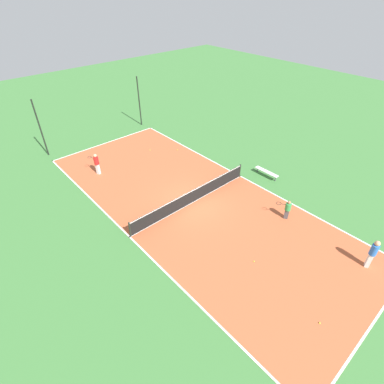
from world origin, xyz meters
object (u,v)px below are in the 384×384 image
(player_near_blue, at_px, (373,252))
(player_far_green, at_px, (287,209))
(fence_post_back_right, at_px, (139,102))
(bench, at_px, (267,172))
(tennis_ball_midcourt, at_px, (320,323))
(tennis_ball_left_sideline, at_px, (177,150))
(fence_post_back_left, at_px, (40,129))
(tennis_net, at_px, (192,196))
(tennis_ball_near_net, at_px, (150,150))
(player_coach_red, at_px, (96,163))
(tennis_ball_right_alley, at_px, (254,261))

(player_near_blue, relative_size, player_far_green, 1.36)
(fence_post_back_right, bearing_deg, bench, -83.59)
(tennis_ball_midcourt, distance_m, tennis_ball_left_sideline, 17.68)
(bench, relative_size, tennis_ball_left_sideline, 29.17)
(bench, relative_size, fence_post_back_left, 0.41)
(tennis_net, relative_size, tennis_ball_near_net, 144.64)
(player_far_green, distance_m, tennis_ball_left_sideline, 11.66)
(tennis_net, distance_m, tennis_ball_left_sideline, 7.63)
(tennis_net, bearing_deg, player_near_blue, -72.30)
(bench, relative_size, fence_post_back_right, 0.41)
(player_near_blue, xyz_separation_m, fence_post_back_left, (-8.08, 23.52, 1.33))
(tennis_net, distance_m, player_near_blue, 10.81)
(player_coach_red, xyz_separation_m, tennis_ball_left_sideline, (7.03, -1.10, -0.96))
(tennis_ball_near_net, height_order, fence_post_back_left, fence_post_back_left)
(tennis_ball_right_alley, bearing_deg, player_far_green, 12.47)
(player_far_green, distance_m, fence_post_back_right, 18.53)
(tennis_net, relative_size, player_near_blue, 5.33)
(bench, xyz_separation_m, player_near_blue, (-3.15, -8.94, 0.70))
(player_far_green, xyz_separation_m, tennis_ball_right_alley, (-4.35, -0.96, -0.73))
(tennis_net, xyz_separation_m, tennis_ball_left_sideline, (4.02, 6.46, -0.50))
(tennis_net, bearing_deg, tennis_ball_midcourt, -98.61)
(fence_post_back_left, relative_size, fence_post_back_right, 1.00)
(tennis_net, height_order, player_coach_red, player_coach_red)
(tennis_ball_left_sideline, bearing_deg, player_coach_red, 171.09)
(bench, height_order, fence_post_back_left, fence_post_back_left)
(tennis_ball_left_sideline, distance_m, fence_post_back_left, 11.37)
(player_coach_red, xyz_separation_m, tennis_ball_midcourt, (1.45, -17.88, -0.96))
(fence_post_back_left, bearing_deg, player_near_blue, -71.04)
(tennis_ball_right_alley, distance_m, fence_post_back_right, 20.34)
(bench, distance_m, fence_post_back_right, 14.81)
(fence_post_back_left, bearing_deg, tennis_ball_midcourt, -82.18)
(tennis_net, xyz_separation_m, player_near_blue, (3.28, -10.28, 0.53))
(tennis_ball_near_net, bearing_deg, bench, -65.49)
(bench, bearing_deg, fence_post_back_right, 6.41)
(player_far_green, bearing_deg, tennis_ball_left_sideline, -31.99)
(tennis_ball_near_net, relative_size, tennis_ball_left_sideline, 1.00)
(player_coach_red, bearing_deg, tennis_net, 179.81)
(tennis_net, height_order, player_far_green, player_far_green)
(player_far_green, xyz_separation_m, fence_post_back_left, (-8.19, 18.40, 1.64))
(fence_post_back_left, bearing_deg, fence_post_back_right, 0.00)
(player_coach_red, relative_size, tennis_ball_near_net, 25.31)
(tennis_ball_left_sideline, bearing_deg, player_far_green, -93.09)
(bench, height_order, tennis_ball_near_net, bench)
(tennis_ball_near_net, height_order, tennis_ball_left_sideline, same)
(bench, height_order, fence_post_back_right, fence_post_back_right)
(tennis_net, bearing_deg, player_far_green, -56.73)
(player_near_blue, bearing_deg, tennis_ball_near_net, 69.00)
(player_far_green, relative_size, fence_post_back_right, 0.28)
(player_coach_red, bearing_deg, bench, -155.21)
(fence_post_back_right, bearing_deg, tennis_net, -109.92)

